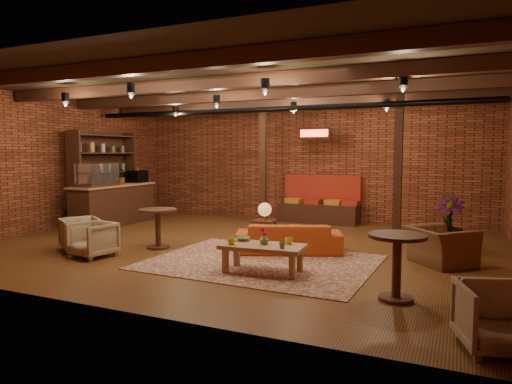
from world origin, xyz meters
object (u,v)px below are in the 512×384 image
at_px(sofa, 289,238).
at_px(plant_tall, 450,172).
at_px(round_table_right, 397,256).
at_px(armchair_far, 499,315).
at_px(coffee_table, 262,248).
at_px(round_table_left, 158,222).
at_px(side_table_lamp, 265,213).
at_px(side_table_book, 427,227).
at_px(armchair_a, 80,232).
at_px(armchair_b, 93,238).
at_px(armchair_right, 440,240).

relative_size(sofa, plant_tall, 0.64).
relative_size(round_table_right, armchair_far, 1.21).
height_order(sofa, coffee_table, coffee_table).
height_order(coffee_table, armchair_far, armchair_far).
bearing_deg(coffee_table, round_table_left, 162.06).
distance_m(side_table_lamp, round_table_left, 2.11).
bearing_deg(side_table_book, armchair_a, -153.91).
distance_m(side_table_book, plant_tall, 1.15).
distance_m(armchair_a, armchair_b, 0.73).
distance_m(round_table_right, plant_tall, 3.71).
height_order(round_table_right, armchair_far, round_table_right).
bearing_deg(armchair_a, side_table_lamp, -25.63).
bearing_deg(armchair_b, sofa, 39.92).
height_order(round_table_left, armchair_right, armchair_right).
bearing_deg(round_table_right, armchair_right, 78.92).
bearing_deg(sofa, armchair_b, 7.74).
height_order(round_table_left, plant_tall, plant_tall).
height_order(armchair_a, plant_tall, plant_tall).
height_order(armchair_b, armchair_far, armchair_far).
bearing_deg(armchair_right, armchair_a, 62.69).
xyz_separation_m(coffee_table, side_table_book, (2.20, 3.04, 0.02)).
relative_size(side_table_book, round_table_right, 0.62).
distance_m(round_table_right, armchair_far, 1.58).
height_order(armchair_b, round_table_right, round_table_right).
bearing_deg(armchair_far, round_table_right, 116.37).
xyz_separation_m(coffee_table, armchair_a, (-3.84, 0.08, -0.05)).
distance_m(round_table_left, round_table_right, 4.85).
bearing_deg(armchair_a, coffee_table, -58.49).
xyz_separation_m(coffee_table, round_table_right, (2.08, -0.52, 0.17)).
distance_m(round_table_left, armchair_b, 1.26).
bearing_deg(side_table_book, round_table_right, -91.94).
relative_size(coffee_table, round_table_right, 1.56).
relative_size(armchair_b, armchair_far, 0.98).
relative_size(armchair_b, round_table_right, 0.81).
height_order(sofa, side_table_lamp, side_table_lamp).
bearing_deg(round_table_right, side_table_lamp, 139.15).
relative_size(coffee_table, armchair_far, 1.89).
bearing_deg(side_table_lamp, armchair_b, -137.30).
bearing_deg(round_table_left, sofa, 14.82).
bearing_deg(armchair_a, round_table_left, -26.46).
bearing_deg(plant_tall, round_table_right, -98.17).
distance_m(round_table_left, armchair_a, 1.48).
xyz_separation_m(sofa, armchair_far, (3.25, -3.16, 0.07)).
relative_size(side_table_lamp, armchair_right, 0.89).
xyz_separation_m(round_table_right, plant_tall, (0.51, 3.55, 0.93)).
xyz_separation_m(armchair_a, armchair_right, (6.34, 1.58, 0.08)).
relative_size(round_table_left, side_table_book, 1.47).
height_order(armchair_right, side_table_book, armchair_right).
bearing_deg(coffee_table, armchair_far, -27.95).
relative_size(armchair_right, round_table_right, 1.14).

